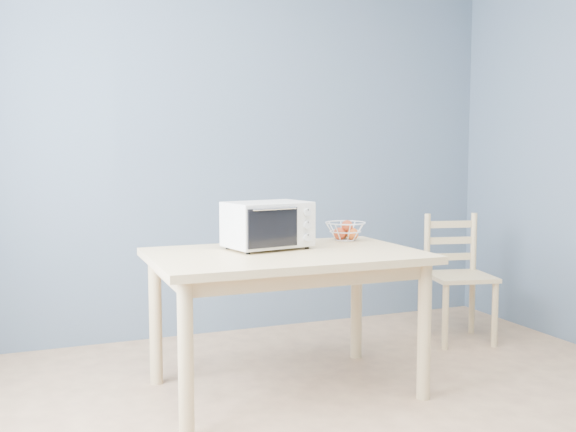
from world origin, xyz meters
name	(u,v)px	position (x,y,z in m)	size (l,w,h in m)	color
room	(410,143)	(0.00, 0.00, 1.30)	(4.01, 4.51, 2.61)	tan
dining_table	(285,271)	(-0.12, 0.99, 0.65)	(1.40, 0.90, 0.75)	#DAB783
toaster_oven	(265,224)	(-0.18, 1.13, 0.88)	(0.48, 0.39, 0.26)	beige
fruit_basket	(345,230)	(0.38, 1.28, 0.81)	(0.29, 0.29, 0.12)	silver
dining_chair	(458,278)	(1.33, 1.46, 0.42)	(0.48, 0.48, 0.86)	#DAB783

